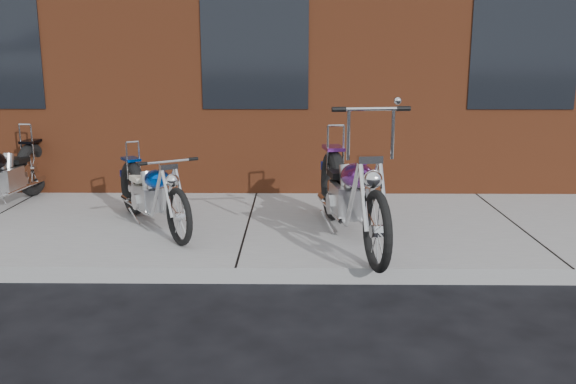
{
  "coord_description": "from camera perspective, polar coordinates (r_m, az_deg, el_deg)",
  "views": [
    {
      "loc": [
        0.53,
        -5.13,
        2.0
      ],
      "look_at": [
        0.46,
        0.8,
        0.66
      ],
      "focal_mm": 38.0,
      "sensor_mm": 36.0,
      "label": 1
    }
  ],
  "objects": [
    {
      "name": "sidewalk",
      "position": [
        6.92,
        -3.73,
        -3.48
      ],
      "size": [
        22.0,
        3.0,
        0.15
      ],
      "primitive_type": "cube",
      "color": "gray",
      "rests_on": "ground"
    },
    {
      "name": "ground",
      "position": [
        5.53,
        -4.91,
        -8.56
      ],
      "size": [
        120.0,
        120.0,
        0.0
      ],
      "primitive_type": "plane",
      "color": "black",
      "rests_on": "ground"
    },
    {
      "name": "chopper_blue",
      "position": [
        6.79,
        -12.6,
        -0.26
      ],
      "size": [
        1.18,
        1.75,
        0.88
      ],
      "rotation": [
        0.0,
        0.0,
        -1.0
      ],
      "color": "black",
      "rests_on": "sidewalk"
    },
    {
      "name": "chopper_purple",
      "position": [
        6.19,
        5.89,
        -0.41
      ],
      "size": [
        0.68,
        2.5,
        1.41
      ],
      "rotation": [
        0.0,
        0.0,
        -1.41
      ],
      "color": "black",
      "rests_on": "sidewalk"
    },
    {
      "name": "chopper_third",
      "position": [
        8.21,
        -25.15,
        1.32
      ],
      "size": [
        0.54,
        2.23,
        1.13
      ],
      "rotation": [
        0.0,
        0.0,
        -1.65
      ],
      "color": "black",
      "rests_on": "sidewalk"
    }
  ]
}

